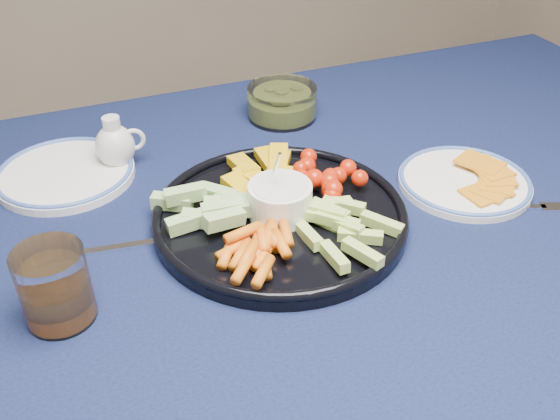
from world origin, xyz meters
name	(u,v)px	position (x,y,z in m)	size (l,w,h in m)	color
dining_table	(316,278)	(0.00, 0.00, 0.66)	(1.67, 1.07, 0.75)	#4D2C19
crudite_platter	(278,212)	(-0.05, 0.04, 0.77)	(0.36, 0.36, 0.12)	black
creamer_pitcher	(116,145)	(-0.23, 0.29, 0.78)	(0.08, 0.06, 0.09)	silver
pickle_bowl	(282,104)	(0.09, 0.35, 0.77)	(0.13, 0.13, 0.06)	silver
cheese_plate	(465,180)	(0.26, 0.02, 0.76)	(0.20, 0.20, 0.02)	white
juice_tumbler	(56,290)	(-0.35, -0.04, 0.79)	(0.08, 0.08, 0.10)	silver
fork_left	(125,247)	(-0.26, 0.06, 0.75)	(0.19, 0.04, 0.00)	white
fork_right	(519,207)	(0.30, -0.06, 0.75)	(0.15, 0.08, 0.00)	white
side_plate_extra	(65,173)	(-0.32, 0.28, 0.76)	(0.22, 0.22, 0.02)	white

